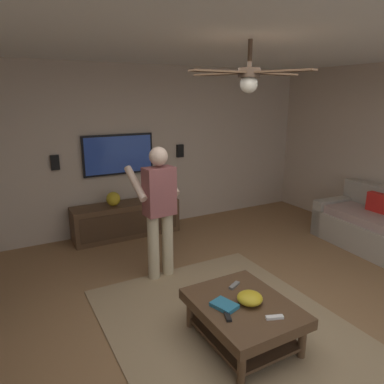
% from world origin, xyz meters
% --- Properties ---
extents(ground_plane, '(8.11, 8.11, 0.00)m').
position_xyz_m(ground_plane, '(0.00, 0.00, 0.00)').
color(ground_plane, olive).
extents(wall_back_tv, '(0.10, 6.96, 2.70)m').
position_xyz_m(wall_back_tv, '(3.21, 0.00, 1.35)').
color(wall_back_tv, '#BCA893').
rests_on(wall_back_tv, ground).
extents(ceiling_slab, '(6.53, 6.96, 0.10)m').
position_xyz_m(ceiling_slab, '(0.00, 0.00, 2.75)').
color(ceiling_slab, white).
extents(area_rug, '(2.74, 2.19, 0.01)m').
position_xyz_m(area_rug, '(0.06, 0.13, 0.01)').
color(area_rug, '#9E8460').
rests_on(area_rug, ground).
extents(couch, '(1.96, 0.99, 0.87)m').
position_xyz_m(couch, '(0.52, -2.88, 0.32)').
color(couch, '#A89E8E').
rests_on(couch, ground).
extents(coffee_table, '(1.00, 0.80, 0.40)m').
position_xyz_m(coffee_table, '(-0.14, 0.13, 0.30)').
color(coffee_table, '#513823').
rests_on(coffee_table, ground).
extents(media_console, '(0.45, 1.70, 0.55)m').
position_xyz_m(media_console, '(2.88, 0.22, 0.28)').
color(media_console, '#513823').
rests_on(media_console, ground).
extents(tv, '(0.05, 1.14, 0.64)m').
position_xyz_m(tv, '(3.12, 0.22, 1.30)').
color(tv, black).
extents(person_standing, '(0.56, 0.57, 1.64)m').
position_xyz_m(person_standing, '(1.38, 0.28, 0.93)').
color(person_standing, '#C6B793').
rests_on(person_standing, ground).
extents(bowl, '(0.23, 0.23, 0.10)m').
position_xyz_m(bowl, '(-0.17, 0.09, 0.45)').
color(bowl, gold).
rests_on(bowl, coffee_table).
extents(remote_white, '(0.10, 0.16, 0.02)m').
position_xyz_m(remote_white, '(-0.45, 0.04, 0.41)').
color(remote_white, white).
rests_on(remote_white, coffee_table).
extents(remote_black, '(0.16, 0.10, 0.02)m').
position_xyz_m(remote_black, '(-0.24, 0.38, 0.41)').
color(remote_black, black).
rests_on(remote_black, coffee_table).
extents(remote_grey, '(0.11, 0.15, 0.02)m').
position_xyz_m(remote_grey, '(0.14, 0.04, 0.41)').
color(remote_grey, slate).
rests_on(remote_grey, coffee_table).
extents(book, '(0.26, 0.22, 0.04)m').
position_xyz_m(book, '(-0.11, 0.32, 0.42)').
color(book, teal).
rests_on(book, coffee_table).
extents(vase_round, '(0.22, 0.22, 0.22)m').
position_xyz_m(vase_round, '(2.85, 0.42, 0.66)').
color(vase_round, gold).
rests_on(vase_round, media_console).
extents(wall_speaker_left, '(0.06, 0.12, 0.22)m').
position_xyz_m(wall_speaker_left, '(3.13, -0.89, 1.28)').
color(wall_speaker_left, black).
extents(wall_speaker_right, '(0.06, 0.12, 0.22)m').
position_xyz_m(wall_speaker_right, '(3.13, 1.18, 1.25)').
color(wall_speaker_right, black).
extents(ceiling_fan, '(1.16, 1.20, 0.46)m').
position_xyz_m(ceiling_fan, '(0.30, -0.16, 2.37)').
color(ceiling_fan, '#4C3828').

